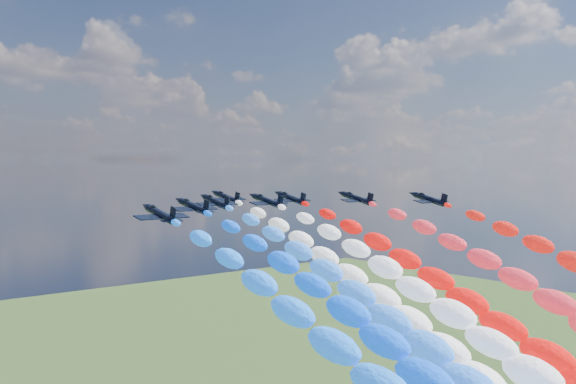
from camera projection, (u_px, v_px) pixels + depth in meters
jet_0 at (160, 214)px, 105.60m from camera, size 8.37×11.43×4.66m
jet_1 at (193, 206)px, 122.72m from camera, size 8.83×11.75×4.66m
jet_2 at (216, 202)px, 135.93m from camera, size 8.35×11.41×4.66m
trail_2 at (408, 355)px, 99.18m from camera, size 6.11×94.47×42.97m
jet_3 at (267, 201)px, 138.80m from camera, size 8.92×11.82×4.66m
trail_3 at (472, 349)px, 102.05m from camera, size 6.11×94.47×42.97m
jet_4 at (226, 197)px, 151.96m from camera, size 8.59×11.58×4.66m
trail_4 at (395, 328)px, 115.21m from camera, size 6.11×94.47×42.97m
jet_5 at (291, 198)px, 148.74m from camera, size 8.37×11.42×4.66m
trail_5 at (486, 332)px, 111.98m from camera, size 6.11×94.47×42.97m
jet_6 at (357, 198)px, 148.06m from camera, size 8.53×11.54×4.66m
trail_6 at (574, 333)px, 111.31m from camera, size 6.11×94.47×42.97m
jet_7 at (429, 199)px, 144.71m from camera, size 8.60×11.59×4.66m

